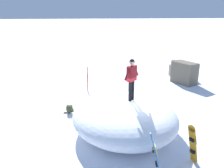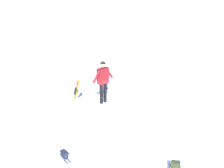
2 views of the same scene
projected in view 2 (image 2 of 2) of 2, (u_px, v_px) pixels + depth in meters
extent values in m
plane|color=white|center=(108.00, 134.00, 12.44)|extent=(240.00, 240.00, 0.00)
ellipsoid|color=white|center=(110.00, 120.00, 12.07)|extent=(4.92, 5.51, 1.51)
cylinder|color=black|center=(101.00, 94.00, 11.64)|extent=(0.14, 0.14, 0.85)
cylinder|color=black|center=(105.00, 92.00, 11.77)|extent=(0.14, 0.14, 0.85)
cube|color=maroon|center=(103.00, 76.00, 11.44)|extent=(0.48, 0.49, 0.63)
sphere|color=beige|center=(103.00, 65.00, 11.27)|extent=(0.23, 0.23, 0.23)
cylinder|color=maroon|center=(97.00, 76.00, 11.21)|extent=(0.33, 0.35, 0.52)
cylinder|color=maroon|center=(109.00, 73.00, 11.62)|extent=(0.33, 0.35, 0.52)
sphere|color=black|center=(103.00, 64.00, 11.27)|extent=(0.22, 0.22, 0.22)
cube|color=#2672BF|center=(105.00, 93.00, 14.87)|extent=(0.45, 0.38, 1.41)
cylinder|color=#2672BF|center=(108.00, 81.00, 14.56)|extent=(0.16, 0.31, 0.29)
cube|color=yellow|center=(105.00, 88.00, 14.77)|extent=(0.15, 0.26, 0.34)
cube|color=black|center=(107.00, 89.00, 14.74)|extent=(0.14, 0.21, 0.12)
cube|color=black|center=(104.00, 97.00, 14.97)|extent=(0.14, 0.21, 0.12)
cube|color=orange|center=(75.00, 96.00, 14.52)|extent=(0.47, 0.43, 1.42)
cylinder|color=orange|center=(78.00, 82.00, 14.34)|extent=(0.21, 0.29, 0.28)
cube|color=black|center=(75.00, 91.00, 14.43)|extent=(0.20, 0.25, 0.34)
cube|color=black|center=(77.00, 91.00, 14.47)|extent=(0.18, 0.21, 0.12)
cube|color=black|center=(75.00, 100.00, 14.60)|extent=(0.18, 0.21, 0.12)
ellipsoid|color=#383D23|center=(175.00, 167.00, 9.97)|extent=(0.39, 0.31, 0.43)
ellipsoid|color=#4B5131|center=(171.00, 168.00, 10.03)|extent=(0.13, 0.21, 0.21)
cube|color=#383D23|center=(176.00, 163.00, 9.91)|extent=(0.33, 0.26, 0.06)
ellipsoid|color=#1E2333|center=(64.00, 155.00, 10.73)|extent=(0.43, 0.44, 0.31)
ellipsoid|color=#2B3144|center=(62.00, 154.00, 10.88)|extent=(0.20, 0.20, 0.15)
cube|color=#1E2333|center=(64.00, 152.00, 10.68)|extent=(0.36, 0.37, 0.06)
cylinder|color=#1E2333|center=(66.00, 162.00, 10.58)|extent=(0.21, 0.23, 0.04)
cylinder|color=#1E2333|center=(69.00, 160.00, 10.66)|extent=(0.21, 0.23, 0.04)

